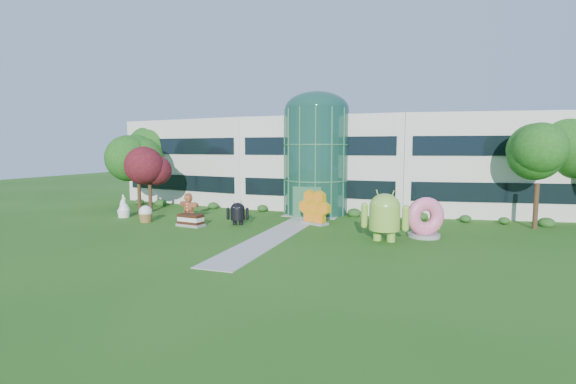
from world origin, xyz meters
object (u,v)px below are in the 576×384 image
(donut, at_px, (424,217))
(android_green, at_px, (385,213))
(android_black, at_px, (238,212))
(gingerbread, at_px, (189,206))

(donut, bearing_deg, android_green, -167.33)
(android_black, height_order, gingerbread, gingerbread)
(gingerbread, bearing_deg, android_green, 6.89)
(android_green, height_order, donut, android_green)
(gingerbread, bearing_deg, donut, 14.45)
(android_green, relative_size, donut, 1.32)
(android_green, bearing_deg, gingerbread, 176.17)
(android_black, height_order, donut, donut)
(donut, bearing_deg, android_black, 151.90)
(android_black, bearing_deg, android_green, -28.18)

